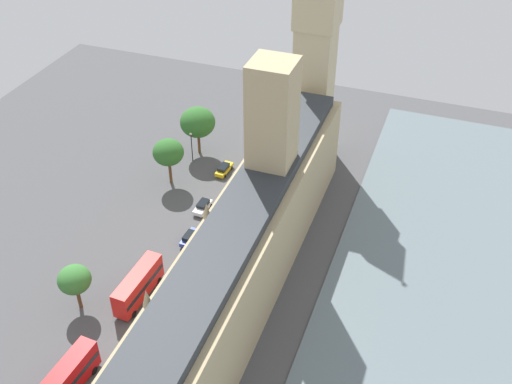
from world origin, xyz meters
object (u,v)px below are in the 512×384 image
car_blue_trailing (190,238)px  street_lamp_slot_11 (191,141)px  plane_tree_slot_10 (198,122)px  clock_tower (316,38)px  parliament_building (243,252)px  plane_tree_leading (168,152)px  car_yellow_cab_corner (224,169)px  pedestrian_midblock (195,290)px  pedestrian_by_river_gate (202,288)px  double_decker_bus_opposite_hall (138,285)px  plane_tree_far_end (74,280)px  car_white_kerbside (203,206)px  double_decker_bus_near_tower (67,379)px

car_blue_trailing → street_lamp_slot_11: bearing=116.1°
car_blue_trailing → street_lamp_slot_11: (9.67, -22.02, 3.71)m
plane_tree_slot_10 → clock_tower: bearing=-158.2°
parliament_building → plane_tree_leading: 32.45m
parliament_building → street_lamp_slot_11: 37.98m
car_yellow_cab_corner → pedestrian_midblock: car_yellow_cab_corner is taller
clock_tower → plane_tree_slot_10: size_ratio=4.67×
clock_tower → pedestrian_by_river_gate: clock_tower is taller
double_decker_bus_opposite_hall → plane_tree_leading: (8.71, -28.27, 4.08)m
plane_tree_far_end → pedestrian_midblock: bearing=-151.0°
pedestrian_midblock → car_blue_trailing: bearing=96.3°
car_yellow_cab_corner → pedestrian_by_river_gate: (-8.71, 30.19, -0.17)m
plane_tree_far_end → plane_tree_slot_10: plane_tree_slot_10 is taller
car_yellow_cab_corner → pedestrian_by_river_gate: bearing=-70.6°
car_white_kerbside → car_blue_trailing: bearing=101.9°
car_blue_trailing → double_decker_bus_near_tower: size_ratio=0.44×
double_decker_bus_opposite_hall → pedestrian_by_river_gate: double_decker_bus_opposite_hall is taller
parliament_building → street_lamp_slot_11: bearing=-53.7°
double_decker_bus_opposite_hall → double_decker_bus_near_tower: size_ratio=1.00×
clock_tower → car_blue_trailing: bearing=71.9°
parliament_building → pedestrian_by_river_gate: bearing=12.1°
car_blue_trailing → plane_tree_leading: bearing=129.1°
double_decker_bus_near_tower → pedestrian_by_river_gate: bearing=-107.5°
pedestrian_midblock → plane_tree_far_end: bearing=-172.7°
plane_tree_far_end → plane_tree_leading: bearing=-87.6°
plane_tree_far_end → double_decker_bus_near_tower: bearing=117.5°
car_yellow_cab_corner → double_decker_bus_near_tower: double_decker_bus_near_tower is taller
double_decker_bus_opposite_hall → plane_tree_leading: size_ratio=1.15×
double_decker_bus_near_tower → pedestrian_midblock: 22.89m
double_decker_bus_near_tower → plane_tree_far_end: (6.84, -13.15, 2.96)m
clock_tower → street_lamp_slot_11: size_ratio=7.04×
car_white_kerbside → clock_tower: bearing=-113.9°
pedestrian_midblock → plane_tree_leading: bearing=101.5°
street_lamp_slot_11 → plane_tree_slot_10: bearing=-89.4°
plane_tree_leading → pedestrian_by_river_gate: bearing=125.3°
double_decker_bus_opposite_hall → pedestrian_midblock: bearing=28.0°
pedestrian_by_river_gate → plane_tree_slot_10: (16.11, -35.13, 6.30)m
pedestrian_midblock → plane_tree_leading: size_ratio=0.18×
car_yellow_cab_corner → pedestrian_by_river_gate: size_ratio=3.03×
parliament_building → car_yellow_cab_corner: 33.49m
pedestrian_by_river_gate → plane_tree_far_end: 18.68m
pedestrian_midblock → pedestrian_by_river_gate: bearing=25.7°
street_lamp_slot_11 → double_decker_bus_opposite_hall: bearing=102.2°
car_blue_trailing → pedestrian_by_river_gate: car_blue_trailing is taller
pedestrian_by_river_gate → car_blue_trailing: bearing=-132.3°
plane_tree_slot_10 → street_lamp_slot_11: size_ratio=1.51×
car_white_kerbside → double_decker_bus_near_tower: size_ratio=0.43×
pedestrian_by_river_gate → plane_tree_far_end: plane_tree_far_end is taller
parliament_building → clock_tower: (1.68, -42.05, 15.18)m
car_blue_trailing → pedestrian_midblock: (-5.63, 10.57, -0.16)m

